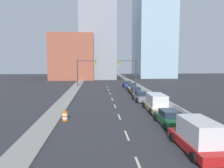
% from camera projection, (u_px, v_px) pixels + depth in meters
% --- Properties ---
extents(sidewalk_left, '(2.11, 100.81, 0.14)m').
position_uv_depth(sidewalk_left, '(78.00, 85.00, 54.58)').
color(sidewalk_left, gray).
rests_on(sidewalk_left, ground).
extents(sidewalk_right, '(2.11, 100.81, 0.14)m').
position_uv_depth(sidewalk_right, '(135.00, 85.00, 55.56)').
color(sidewalk_right, gray).
rests_on(sidewalk_right, ground).
extents(lane_stripe_at_7m, '(0.16, 2.40, 0.01)m').
position_uv_depth(lane_stripe_at_7m, '(139.00, 166.00, 12.47)').
color(lane_stripe_at_7m, beige).
rests_on(lane_stripe_at_7m, ground).
extents(lane_stripe_at_13m, '(0.16, 2.40, 0.01)m').
position_uv_depth(lane_stripe_at_13m, '(127.00, 135.00, 17.64)').
color(lane_stripe_at_13m, beige).
rests_on(lane_stripe_at_13m, ground).
extents(lane_stripe_at_19m, '(0.16, 2.40, 0.01)m').
position_uv_depth(lane_stripe_at_19m, '(119.00, 117.00, 23.54)').
color(lane_stripe_at_19m, beige).
rests_on(lane_stripe_at_19m, ground).
extents(lane_stripe_at_24m, '(0.16, 2.40, 0.01)m').
position_uv_depth(lane_stripe_at_24m, '(115.00, 106.00, 29.14)').
color(lane_stripe_at_24m, beige).
rests_on(lane_stripe_at_24m, ground).
extents(lane_stripe_at_30m, '(0.16, 2.40, 0.01)m').
position_uv_depth(lane_stripe_at_30m, '(112.00, 99.00, 34.57)').
color(lane_stripe_at_30m, beige).
rests_on(lane_stripe_at_30m, ground).
extents(lane_stripe_at_36m, '(0.16, 2.40, 0.01)m').
position_uv_depth(lane_stripe_at_36m, '(110.00, 93.00, 40.56)').
color(lane_stripe_at_36m, beige).
rests_on(lane_stripe_at_36m, ground).
extents(lane_stripe_at_41m, '(0.16, 2.40, 0.01)m').
position_uv_depth(lane_stripe_at_41m, '(108.00, 90.00, 45.90)').
color(lane_stripe_at_41m, beige).
rests_on(lane_stripe_at_41m, ground).
extents(lane_stripe_at_46m, '(0.16, 2.40, 0.01)m').
position_uv_depth(lane_stripe_at_46m, '(107.00, 87.00, 51.02)').
color(lane_stripe_at_46m, beige).
rests_on(lane_stripe_at_46m, ground).
extents(building_brick_left, '(14.00, 16.00, 14.74)m').
position_uv_depth(building_brick_left, '(73.00, 57.00, 74.12)').
color(building_brick_left, '#9E513D').
rests_on(building_brick_left, ground).
extents(building_office_center, '(12.00, 20.00, 26.33)m').
position_uv_depth(building_office_center, '(98.00, 41.00, 78.05)').
color(building_office_center, gray).
rests_on(building_office_center, ground).
extents(building_glass_right, '(13.00, 20.00, 36.11)m').
position_uv_depth(building_glass_right, '(153.00, 29.00, 82.95)').
color(building_glass_right, '#99B7CC').
rests_on(building_glass_right, ground).
extents(traffic_signal_left, '(4.60, 0.35, 6.48)m').
position_uv_depth(traffic_signal_left, '(83.00, 69.00, 51.25)').
color(traffic_signal_left, '#38383D').
rests_on(traffic_signal_left, ground).
extents(traffic_signal_right, '(4.60, 0.35, 6.48)m').
position_uv_depth(traffic_signal_right, '(131.00, 69.00, 52.02)').
color(traffic_signal_right, '#38383D').
rests_on(traffic_signal_right, ground).
extents(traffic_barrel, '(0.56, 0.56, 0.95)m').
position_uv_depth(traffic_barrel, '(65.00, 116.00, 21.99)').
color(traffic_barrel, orange).
rests_on(traffic_barrel, ground).
extents(box_truck_red, '(2.40, 5.53, 2.17)m').
position_uv_depth(box_truck_red, '(198.00, 137.00, 14.40)').
color(box_truck_red, red).
rests_on(box_truck_red, ground).
extents(sedan_green, '(2.13, 4.63, 1.42)m').
position_uv_depth(sedan_green, '(170.00, 118.00, 20.49)').
color(sedan_green, '#1E6033').
rests_on(sedan_green, ground).
extents(box_truck_tan, '(2.42, 5.80, 2.07)m').
position_uv_depth(box_truck_tan, '(156.00, 103.00, 26.17)').
color(box_truck_tan, tan).
rests_on(box_truck_tan, ground).
extents(sedan_gray, '(2.30, 4.52, 1.49)m').
position_uv_depth(sedan_gray, '(141.00, 96.00, 32.97)').
color(sedan_gray, slate).
rests_on(sedan_gray, ground).
extents(sedan_brown, '(2.13, 4.52, 1.35)m').
position_uv_depth(sedan_brown, '(136.00, 91.00, 39.28)').
color(sedan_brown, brown).
rests_on(sedan_brown, ground).
extents(sedan_silver, '(2.13, 4.56, 1.52)m').
position_uv_depth(sedan_silver, '(132.00, 87.00, 44.56)').
color(sedan_silver, '#B2B2BC').
rests_on(sedan_silver, ground).
extents(sedan_blue, '(2.11, 4.80, 1.42)m').
position_uv_depth(sedan_blue, '(127.00, 84.00, 50.62)').
color(sedan_blue, navy).
rests_on(sedan_blue, ground).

